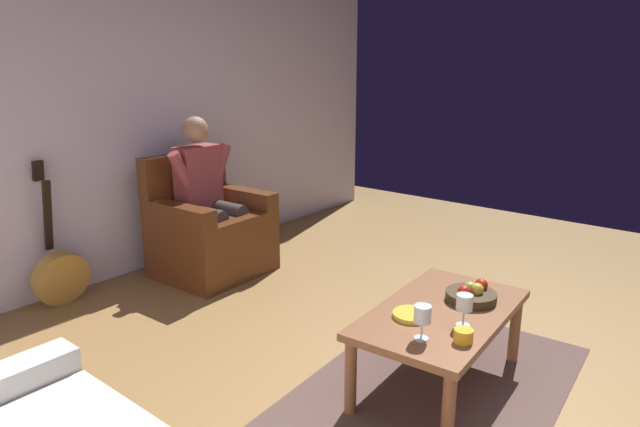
# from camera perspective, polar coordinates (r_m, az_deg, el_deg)

# --- Properties ---
(ground_plane) EXTENTS (7.26, 7.26, 0.00)m
(ground_plane) POSITION_cam_1_polar(r_m,az_deg,el_deg) (3.23, 17.45, -16.93)
(ground_plane) COLOR olive
(wall_back) EXTENTS (5.90, 0.06, 2.68)m
(wall_back) POSITION_cam_1_polar(r_m,az_deg,el_deg) (4.75, -18.02, 10.41)
(wall_back) COLOR silver
(wall_back) RESTS_ON ground
(rug) EXTENTS (1.84, 1.32, 0.01)m
(rug) POSITION_cam_1_polar(r_m,az_deg,el_deg) (3.20, 11.95, -16.71)
(rug) COLOR brown
(rug) RESTS_ON ground
(armchair) EXTENTS (0.84, 0.76, 0.97)m
(armchair) POSITION_cam_1_polar(r_m,az_deg,el_deg) (4.62, -11.31, -1.93)
(armchair) COLOR #5A2E15
(armchair) RESTS_ON ground
(person_seated) EXTENTS (0.63, 0.55, 1.27)m
(person_seated) POSITION_cam_1_polar(r_m,az_deg,el_deg) (4.52, -11.43, 2.24)
(person_seated) COLOR #964041
(person_seated) RESTS_ON ground
(coffee_table) EXTENTS (1.10, 0.67, 0.44)m
(coffee_table) POSITION_cam_1_polar(r_m,az_deg,el_deg) (3.02, 12.35, -10.68)
(coffee_table) COLOR brown
(coffee_table) RESTS_ON ground
(guitar) EXTENTS (0.39, 0.24, 1.04)m
(guitar) POSITION_cam_1_polar(r_m,az_deg,el_deg) (4.38, -25.13, -5.59)
(guitar) COLOR #B28237
(guitar) RESTS_ON ground
(wine_glass_near) EXTENTS (0.08, 0.08, 0.16)m
(wine_glass_near) POSITION_cam_1_polar(r_m,az_deg,el_deg) (2.81, 14.61, -9.01)
(wine_glass_near) COLOR silver
(wine_glass_near) RESTS_ON coffee_table
(wine_glass_far) EXTENTS (0.08, 0.08, 0.17)m
(wine_glass_far) POSITION_cam_1_polar(r_m,az_deg,el_deg) (2.64, 10.47, -10.32)
(wine_glass_far) COLOR silver
(wine_glass_far) RESTS_ON coffee_table
(fruit_bowl) EXTENTS (0.27, 0.27, 0.11)m
(fruit_bowl) POSITION_cam_1_polar(r_m,az_deg,el_deg) (3.13, 15.30, -8.00)
(fruit_bowl) COLOR #372B18
(fruit_bowl) RESTS_ON coffee_table
(decorative_dish) EXTENTS (0.19, 0.19, 0.02)m
(decorative_dish) POSITION_cam_1_polar(r_m,az_deg,el_deg) (2.89, 9.38, -10.23)
(decorative_dish) COLOR gold
(decorative_dish) RESTS_ON coffee_table
(candle_jar) EXTENTS (0.09, 0.09, 0.06)m
(candle_jar) POSITION_cam_1_polar(r_m,az_deg,el_deg) (2.69, 14.52, -12.06)
(candle_jar) COLOR gold
(candle_jar) RESTS_ON coffee_table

